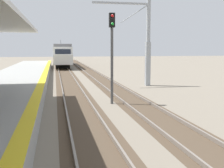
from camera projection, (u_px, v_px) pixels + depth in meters
The scene contains 5 objects.
track_pair_nearest_platform at pixel (75, 99), 17.67m from camera, with size 2.34×120.00×0.16m.
track_pair_middle at pixel (127, 97), 18.35m from camera, with size 2.34×120.00×0.16m.
approaching_train at pixel (62, 54), 49.69m from camera, with size 2.93×19.60×4.76m.
rail_signal_post at pixel (112, 49), 15.86m from camera, with size 0.32×0.34×5.20m.
catenary_pylon_far_side at pixel (145, 44), 23.68m from camera, with size 5.00×0.40×7.50m.
Camera 1 is at (0.67, 2.48, 3.24)m, focal length 44.63 mm.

